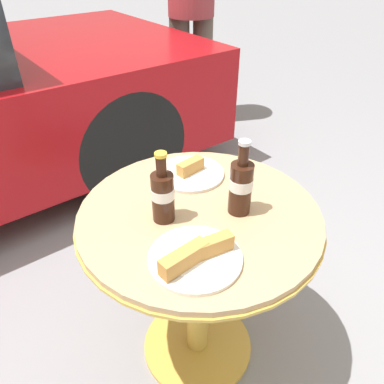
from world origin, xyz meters
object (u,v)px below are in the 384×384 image
object	(u,v)px
cola_bottle_left	(163,194)
lunch_plate_far	(195,256)
lunch_plate_near	(190,172)
cola_bottle_right	(241,185)
bistro_table	(199,253)

from	to	relation	value
cola_bottle_left	lunch_plate_far	xyz separation A→B (m)	(-0.03, -0.20, -0.07)
cola_bottle_left	lunch_plate_near	xyz separation A→B (m)	(0.21, 0.15, -0.08)
cola_bottle_left	lunch_plate_far	bearing A→B (deg)	-99.79
cola_bottle_right	lunch_plate_near	bearing A→B (deg)	88.92
lunch_plate_far	cola_bottle_left	bearing A→B (deg)	80.21
cola_bottle_left	lunch_plate_far	size ratio (longest dim) A/B	0.90
lunch_plate_far	lunch_plate_near	bearing A→B (deg)	54.80
lunch_plate_near	cola_bottle_right	bearing A→B (deg)	-91.08
bistro_table	lunch_plate_far	world-z (taller)	lunch_plate_far
cola_bottle_left	lunch_plate_near	bearing A→B (deg)	35.10
lunch_plate_near	lunch_plate_far	world-z (taller)	lunch_plate_far
cola_bottle_right	lunch_plate_far	distance (m)	0.26
cola_bottle_right	lunch_plate_far	bearing A→B (deg)	-159.52
lunch_plate_near	lunch_plate_far	bearing A→B (deg)	-125.20
lunch_plate_near	lunch_plate_far	xyz separation A→B (m)	(-0.24, -0.34, 0.01)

